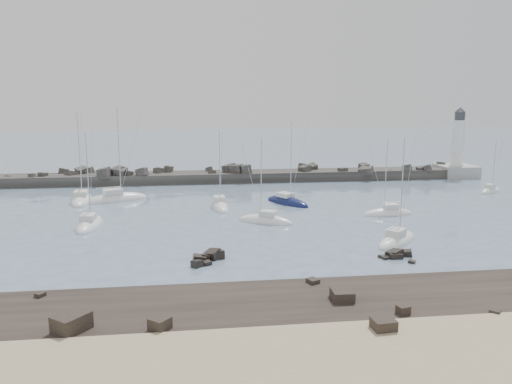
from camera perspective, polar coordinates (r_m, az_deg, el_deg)
ground at (r=58.63m, az=-1.22°, el=-4.84°), size 400.00×400.00×0.00m
rock_shelf at (r=38.05m, az=2.21°, el=-13.68°), size 140.00×12.00×1.85m
rock_cluster_near at (r=49.76m, az=-5.29°, el=-7.51°), size 3.41×3.89×1.63m
rock_cluster_far at (r=52.34m, az=15.61°, el=-7.12°), size 3.75×3.56×1.49m
breakwater at (r=95.41m, az=-8.23°, el=1.31°), size 115.00×7.86×4.94m
lighthouse at (r=108.75m, az=21.94°, el=3.27°), size 7.00×7.00×14.60m
sailboat_1 at (r=81.37m, az=-19.30°, el=-0.93°), size 3.54×9.56×14.83m
sailboat_3 at (r=65.41m, az=-18.50°, el=-3.63°), size 3.04×8.19×12.82m
sailboat_4 at (r=80.46m, az=-15.68°, el=-0.85°), size 10.12×6.67×15.39m
sailboat_5 at (r=64.05m, az=1.10°, el=-3.37°), size 7.53×5.60×11.76m
sailboat_6 at (r=72.63m, az=-4.17°, el=-1.70°), size 3.00×7.85×12.29m
sailboat_7 at (r=57.46m, az=15.79°, el=-5.43°), size 7.36×7.24×12.56m
sailboat_8 at (r=75.58m, az=3.60°, el=-1.21°), size 6.77×8.52×13.32m
sailboat_9 at (r=70.45m, az=14.85°, el=-2.43°), size 7.17×2.66×11.26m
sailboat_11 at (r=93.19m, az=25.22°, el=0.06°), size 5.94×4.79×9.61m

